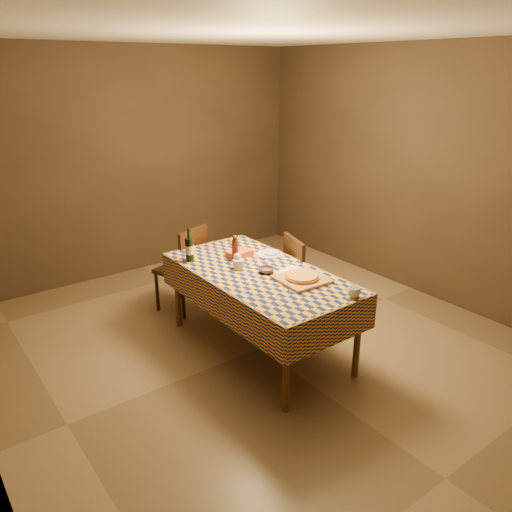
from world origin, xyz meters
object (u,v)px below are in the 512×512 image
cutting_board (302,279)px  chair_far (186,264)px  dining_table (259,280)px  chair_right (304,277)px  white_plate (270,254)px  bowl (266,270)px  pizza (302,276)px  wine_bottle (189,249)px

cutting_board → chair_far: chair_far is taller
cutting_board → dining_table: bearing=114.1°
chair_right → white_plate: bearing=151.6°
cutting_board → bowl: bowl is taller
bowl → pizza: bearing=-68.3°
chair_far → white_plate: bearing=-60.3°
cutting_board → bowl: size_ratio=2.78×
dining_table → wine_bottle: (-0.36, 0.58, 0.19)m
white_plate → chair_far: (-0.46, 0.81, -0.25)m
dining_table → white_plate: bearing=39.8°
dining_table → white_plate: white_plate is taller
pizza → bowl: (-0.13, 0.32, -0.02)m
bowl → wine_bottle: bearing=122.0°
white_plate → wine_bottle: bearing=155.6°
wine_bottle → chair_right: wine_bottle is taller
pizza → dining_table: bearing=114.1°
white_plate → chair_far: 0.97m
chair_far → pizza: bearing=-78.4°
cutting_board → white_plate: (0.16, 0.64, -0.00)m
cutting_board → wine_bottle: bearing=118.8°
white_plate → chair_right: (0.30, -0.16, -0.25)m
chair_far → chair_right: same height
dining_table → bowl: (0.04, -0.05, 0.10)m
pizza → chair_far: (-0.30, 1.45, -0.28)m
bowl → chair_right: size_ratio=0.15×
white_plate → chair_far: chair_far is taller
chair_right → bowl: bearing=-165.0°
chair_right → cutting_board: bearing=-134.3°
dining_table → pizza: size_ratio=5.33×
cutting_board → white_plate: bearing=75.7°
pizza → wine_bottle: size_ratio=1.11×
wine_bottle → chair_right: (0.99, -0.47, -0.36)m
dining_table → pizza: pizza is taller
bowl → white_plate: 0.43m
wine_bottle → white_plate: size_ratio=1.28×
pizza → white_plate: (0.16, 0.64, -0.03)m
pizza → chair_right: chair_right is taller
pizza → white_plate: pizza is taller
bowl → chair_far: bearing=98.6°
white_plate → cutting_board: bearing=-104.3°
pizza → wine_bottle: (-0.52, 0.95, 0.08)m
wine_bottle → white_plate: bearing=-24.4°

